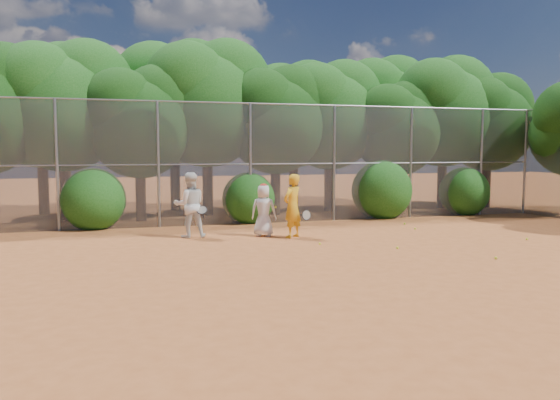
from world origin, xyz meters
name	(u,v)px	position (x,y,z in m)	size (l,w,h in m)	color
ground	(350,254)	(0.00, 0.00, 0.00)	(80.00, 80.00, 0.00)	#AC5726
fence_back	(276,162)	(-0.12, 6.00, 2.05)	(20.05, 0.09, 4.03)	gray
tree_1	(65,100)	(-6.94, 8.54, 4.16)	(4.64, 4.03, 6.35)	black
tree_2	(140,117)	(-4.45, 7.83, 3.58)	(3.99, 3.47, 5.47)	black
tree_3	(208,98)	(-1.94, 8.84, 4.40)	(4.89, 4.26, 6.70)	black
tree_4	(277,116)	(0.55, 8.24, 3.76)	(4.19, 3.64, 5.73)	black
tree_5	(331,111)	(3.06, 9.04, 4.05)	(4.51, 3.92, 6.17)	black
tree_6	(398,125)	(5.55, 8.03, 3.47)	(3.86, 3.36, 5.29)	black
tree_7	(445,107)	(8.06, 8.64, 4.28)	(4.77, 4.14, 6.53)	black
tree_8	(489,118)	(10.05, 8.34, 3.82)	(4.25, 3.70, 5.82)	black
tree_9	(42,100)	(-7.94, 10.84, 4.34)	(4.83, 4.20, 6.62)	black
tree_10	(175,97)	(-2.93, 11.05, 4.63)	(5.15, 4.48, 7.06)	black
tree_11	(295,110)	(2.06, 10.64, 4.16)	(4.64, 4.03, 6.35)	black
tree_12	(384,105)	(6.56, 11.24, 4.51)	(5.02, 4.37, 6.88)	black
bush_0	(93,197)	(-6.00, 6.30, 1.00)	(2.00, 2.00, 2.00)	#174E13
bush_1	(248,196)	(-1.00, 6.30, 0.90)	(1.80, 1.80, 1.80)	#174E13
bush_2	(382,187)	(4.00, 6.30, 1.10)	(2.20, 2.20, 2.20)	#174E13
bush_3	(464,190)	(7.50, 6.30, 0.95)	(1.90, 1.90, 1.90)	#174E13
player_yellow	(292,206)	(-0.55, 2.79, 0.90)	(0.89, 0.73, 1.79)	gold
player_teen	(264,210)	(-1.27, 3.25, 0.75)	(0.86, 0.73, 1.52)	silver
player_white	(190,205)	(-3.32, 3.63, 0.92)	(0.93, 0.81, 1.84)	white
ball_0	(397,248)	(1.41, 0.31, 0.03)	(0.07, 0.07, 0.07)	yellow
ball_1	(415,229)	(3.57, 3.16, 0.03)	(0.07, 0.07, 0.07)	yellow
ball_2	(496,258)	(2.91, -1.47, 0.03)	(0.07, 0.07, 0.07)	yellow
ball_3	(527,239)	(5.47, 0.52, 0.03)	(0.07, 0.07, 0.07)	yellow
ball_4	(320,244)	(-0.24, 1.42, 0.03)	(0.07, 0.07, 0.07)	yellow
ball_5	(405,224)	(3.82, 4.27, 0.03)	(0.07, 0.07, 0.07)	yellow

